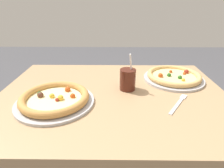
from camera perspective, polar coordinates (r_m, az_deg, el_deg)
dining_table at (r=0.98m, az=0.23°, el=-9.09°), size 1.12×0.83×0.75m
pizza_near at (r=0.86m, az=-16.95°, el=-4.37°), size 0.34×0.34×0.05m
pizza_far at (r=1.12m, az=18.19°, el=2.15°), size 0.33×0.33×0.04m
drink_cup_colored at (r=0.94m, az=4.78°, el=1.39°), size 0.08×0.08×0.19m
fork at (r=0.89m, az=19.60°, el=-5.40°), size 0.13×0.18×0.00m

